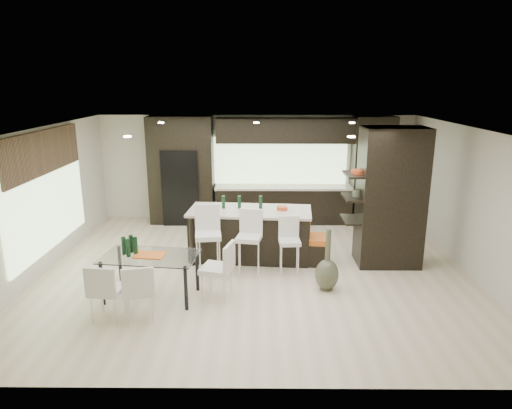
{
  "coord_description": "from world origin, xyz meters",
  "views": [
    {
      "loc": [
        0.07,
        -8.14,
        3.51
      ],
      "look_at": [
        0.0,
        0.6,
        1.15
      ],
      "focal_mm": 32.0,
      "sensor_mm": 36.0,
      "label": 1
    }
  ],
  "objects_px": {
    "chair_far": "(108,294)",
    "dining_table": "(151,277)",
    "stool_left": "(208,248)",
    "kitchen_island": "(250,234)",
    "bench": "(293,249)",
    "stool_mid": "(249,249)",
    "chair_near": "(140,294)",
    "chair_end": "(217,273)",
    "floor_vase": "(327,260)",
    "stool_right": "(289,252)"
  },
  "relations": [
    {
      "from": "kitchen_island",
      "to": "chair_far",
      "type": "relative_size",
      "value": 2.88
    },
    {
      "from": "stool_left",
      "to": "floor_vase",
      "type": "relative_size",
      "value": 0.95
    },
    {
      "from": "kitchen_island",
      "to": "chair_near",
      "type": "height_order",
      "value": "kitchen_island"
    },
    {
      "from": "chair_end",
      "to": "stool_left",
      "type": "bearing_deg",
      "value": 28.96
    },
    {
      "from": "floor_vase",
      "to": "chair_far",
      "type": "relative_size",
      "value": 1.3
    },
    {
      "from": "dining_table",
      "to": "chair_far",
      "type": "distance_m",
      "value": 0.89
    },
    {
      "from": "chair_near",
      "to": "chair_end",
      "type": "distance_m",
      "value": 1.33
    },
    {
      "from": "kitchen_island",
      "to": "chair_near",
      "type": "xyz_separation_m",
      "value": [
        -1.61,
        -2.57,
        -0.08
      ]
    },
    {
      "from": "stool_right",
      "to": "chair_near",
      "type": "bearing_deg",
      "value": -146.72
    },
    {
      "from": "stool_left",
      "to": "chair_far",
      "type": "height_order",
      "value": "stool_left"
    },
    {
      "from": "bench",
      "to": "chair_near",
      "type": "height_order",
      "value": "chair_near"
    },
    {
      "from": "kitchen_island",
      "to": "chair_far",
      "type": "xyz_separation_m",
      "value": [
        -2.09,
        -2.57,
        -0.08
      ]
    },
    {
      "from": "stool_right",
      "to": "chair_near",
      "type": "relative_size",
      "value": 1.02
    },
    {
      "from": "dining_table",
      "to": "stool_left",
      "type": "bearing_deg",
      "value": 55.07
    },
    {
      "from": "stool_left",
      "to": "chair_near",
      "type": "height_order",
      "value": "stool_left"
    },
    {
      "from": "chair_far",
      "to": "dining_table",
      "type": "bearing_deg",
      "value": 62.65
    },
    {
      "from": "dining_table",
      "to": "chair_far",
      "type": "height_order",
      "value": "chair_far"
    },
    {
      "from": "kitchen_island",
      "to": "dining_table",
      "type": "bearing_deg",
      "value": -126.77
    },
    {
      "from": "kitchen_island",
      "to": "dining_table",
      "type": "distance_m",
      "value": 2.43
    },
    {
      "from": "bench",
      "to": "chair_far",
      "type": "bearing_deg",
      "value": -133.98
    },
    {
      "from": "stool_mid",
      "to": "chair_end",
      "type": "relative_size",
      "value": 1.1
    },
    {
      "from": "chair_end",
      "to": "stool_right",
      "type": "bearing_deg",
      "value": -36.99
    },
    {
      "from": "kitchen_island",
      "to": "stool_left",
      "type": "xyz_separation_m",
      "value": [
        -0.75,
        -0.86,
        0.02
      ]
    },
    {
      "from": "kitchen_island",
      "to": "dining_table",
      "type": "relative_size",
      "value": 1.59
    },
    {
      "from": "stool_left",
      "to": "chair_end",
      "type": "height_order",
      "value": "stool_left"
    },
    {
      "from": "chair_near",
      "to": "chair_end",
      "type": "bearing_deg",
      "value": 21.09
    },
    {
      "from": "stool_mid",
      "to": "chair_far",
      "type": "relative_size",
      "value": 1.15
    },
    {
      "from": "kitchen_island",
      "to": "chair_near",
      "type": "bearing_deg",
      "value": -117.38
    },
    {
      "from": "floor_vase",
      "to": "chair_end",
      "type": "xyz_separation_m",
      "value": [
        -1.88,
        -0.32,
        -0.11
      ]
    },
    {
      "from": "stool_mid",
      "to": "stool_right",
      "type": "distance_m",
      "value": 0.76
    },
    {
      "from": "bench",
      "to": "chair_far",
      "type": "height_order",
      "value": "chair_far"
    },
    {
      "from": "stool_mid",
      "to": "bench",
      "type": "distance_m",
      "value": 1.08
    },
    {
      "from": "stool_left",
      "to": "chair_far",
      "type": "distance_m",
      "value": 2.17
    },
    {
      "from": "stool_right",
      "to": "chair_end",
      "type": "height_order",
      "value": "chair_end"
    },
    {
      "from": "chair_end",
      "to": "dining_table",
      "type": "bearing_deg",
      "value": 104.8
    },
    {
      "from": "bench",
      "to": "dining_table",
      "type": "xyz_separation_m",
      "value": [
        -2.47,
        -1.59,
        0.09
      ]
    },
    {
      "from": "stool_mid",
      "to": "chair_far",
      "type": "bearing_deg",
      "value": -130.02
    },
    {
      "from": "chair_near",
      "to": "chair_far",
      "type": "bearing_deg",
      "value": 166.79
    },
    {
      "from": "stool_right",
      "to": "bench",
      "type": "height_order",
      "value": "stool_right"
    },
    {
      "from": "stool_mid",
      "to": "bench",
      "type": "height_order",
      "value": "stool_mid"
    },
    {
      "from": "stool_right",
      "to": "floor_vase",
      "type": "height_order",
      "value": "floor_vase"
    },
    {
      "from": "chair_far",
      "to": "chair_near",
      "type": "bearing_deg",
      "value": 5.54
    },
    {
      "from": "stool_mid",
      "to": "stool_right",
      "type": "relative_size",
      "value": 1.12
    },
    {
      "from": "stool_left",
      "to": "chair_far",
      "type": "relative_size",
      "value": 1.24
    },
    {
      "from": "kitchen_island",
      "to": "chair_end",
      "type": "distance_m",
      "value": 1.89
    },
    {
      "from": "dining_table",
      "to": "kitchen_island",
      "type": "bearing_deg",
      "value": 55.33
    },
    {
      "from": "stool_mid",
      "to": "kitchen_island",
      "type": "bearing_deg",
      "value": 100.56
    },
    {
      "from": "chair_far",
      "to": "chair_end",
      "type": "height_order",
      "value": "chair_end"
    },
    {
      "from": "kitchen_island",
      "to": "stool_left",
      "type": "bearing_deg",
      "value": -126.48
    },
    {
      "from": "dining_table",
      "to": "chair_end",
      "type": "xyz_separation_m",
      "value": [
        1.1,
        0.0,
        0.08
      ]
    }
  ]
}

